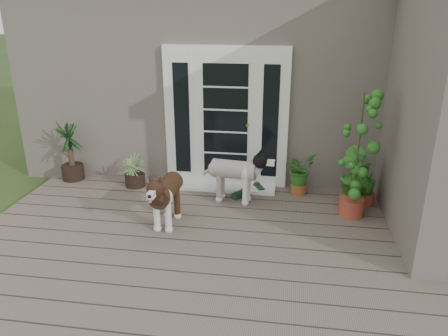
# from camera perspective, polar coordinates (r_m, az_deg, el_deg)

# --- Properties ---
(deck) EXTENTS (6.20, 4.60, 0.12)m
(deck) POSITION_cam_1_polar(r_m,az_deg,el_deg) (5.04, -1.21, -12.32)
(deck) COLOR #6B5B4C
(deck) RESTS_ON ground
(house_main) EXTENTS (7.40, 4.00, 3.10)m
(house_main) POSITION_cam_1_polar(r_m,az_deg,el_deg) (8.54, 3.67, 12.18)
(house_main) COLOR #665E54
(house_main) RESTS_ON ground
(door_unit) EXTENTS (1.90, 0.14, 2.15)m
(door_unit) POSITION_cam_1_polar(r_m,az_deg,el_deg) (6.63, 0.25, 6.63)
(door_unit) COLOR white
(door_unit) RESTS_ON deck
(door_step) EXTENTS (1.60, 0.40, 0.05)m
(door_step) POSITION_cam_1_polar(r_m,az_deg,el_deg) (6.78, -0.01, -2.43)
(door_step) COLOR white
(door_step) RESTS_ON deck
(brindle_dog) EXTENTS (0.40, 0.87, 0.71)m
(brindle_dog) POSITION_cam_1_polar(r_m,az_deg,el_deg) (5.59, -7.58, -4.12)
(brindle_dog) COLOR #3E2616
(brindle_dog) RESTS_ON deck
(white_dog) EXTENTS (0.90, 0.48, 0.72)m
(white_dog) POSITION_cam_1_polar(r_m,az_deg,el_deg) (6.20, 1.32, -1.36)
(white_dog) COLOR silver
(white_dog) RESTS_ON deck
(spider_plant) EXTENTS (0.57, 0.57, 0.56)m
(spider_plant) POSITION_cam_1_polar(r_m,az_deg,el_deg) (6.90, -11.76, -0.17)
(spider_plant) COLOR #91B972
(spider_plant) RESTS_ON deck
(yucca) EXTENTS (0.83, 0.83, 0.97)m
(yucca) POSITION_cam_1_polar(r_m,az_deg,el_deg) (7.39, -19.66, 2.13)
(yucca) COLOR black
(yucca) RESTS_ON deck
(herb_a) EXTENTS (0.62, 0.62, 0.56)m
(herb_a) POSITION_cam_1_polar(r_m,az_deg,el_deg) (6.59, 9.92, -1.06)
(herb_a) COLOR #1C6323
(herb_a) RESTS_ON deck
(herb_b) EXTENTS (0.56, 0.56, 0.66)m
(herb_b) POSITION_cam_1_polar(r_m,az_deg,el_deg) (6.25, 16.32, -2.32)
(herb_b) COLOR #1C4F16
(herb_b) RESTS_ON deck
(herb_c) EXTENTS (0.42, 0.42, 0.52)m
(herb_c) POSITION_cam_1_polar(r_m,az_deg,el_deg) (6.49, 18.16, -2.35)
(herb_c) COLOR #154B1A
(herb_c) RESTS_ON deck
(sapling) EXTENTS (0.67, 0.67, 1.75)m
(sapling) POSITION_cam_1_polar(r_m,az_deg,el_deg) (5.85, 17.22, 1.75)
(sapling) COLOR #19591B
(sapling) RESTS_ON deck
(clog_left) EXTENTS (0.25, 0.32, 0.09)m
(clog_left) POSITION_cam_1_polar(r_m,az_deg,el_deg) (6.71, 4.63, -2.59)
(clog_left) COLOR #143217
(clog_left) RESTS_ON deck
(clog_right) EXTENTS (0.31, 0.35, 0.10)m
(clog_right) POSITION_cam_1_polar(r_m,az_deg,el_deg) (6.45, 2.11, -3.44)
(clog_right) COLOR #15351E
(clog_right) RESTS_ON deck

